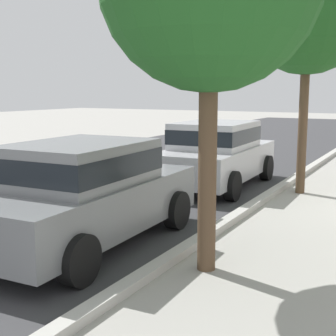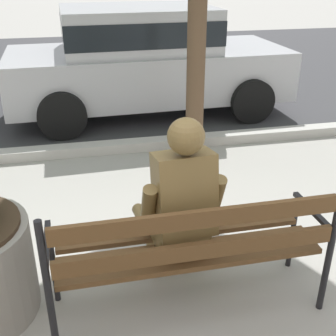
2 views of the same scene
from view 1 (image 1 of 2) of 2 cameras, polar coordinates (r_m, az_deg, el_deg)
name	(u,v)px [view 1 (image 1 of 2)]	position (r m, az deg, el deg)	size (l,w,h in m)	color
street_surface	(96,179)	(12.63, -8.57, -1.31)	(60.00, 9.00, 0.01)	#38383A
curb_stone	(268,195)	(10.55, 11.84, -3.19)	(60.00, 0.20, 0.12)	#B2AFA8
street_tree_down_street	(308,10)	(11.16, 16.33, 17.63)	(2.77, 2.77, 5.39)	brown
parked_car_grey	(84,190)	(7.17, -9.94, -2.62)	(4.15, 2.02, 1.56)	slate
parked_car_silver	(216,152)	(11.48, 5.79, 1.91)	(4.15, 2.02, 1.56)	#B7B7BC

